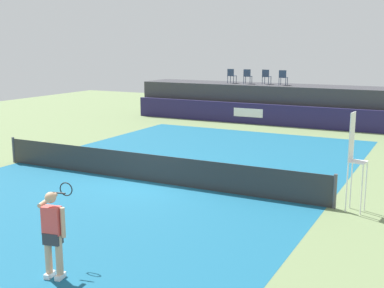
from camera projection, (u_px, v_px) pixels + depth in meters
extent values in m
plane|color=#6B7F51|center=(189.00, 163.00, 19.47)|extent=(48.00, 48.00, 0.00)
cube|color=#16597A|center=(148.00, 181.00, 16.86)|extent=(12.00, 22.00, 0.00)
cube|color=#231E4C|center=(274.00, 115.00, 28.51)|extent=(18.00, 0.20, 1.20)
cube|color=white|center=(248.00, 113.00, 29.09)|extent=(1.80, 0.02, 0.50)
cube|color=#38383D|center=(283.00, 103.00, 29.99)|extent=(18.00, 2.80, 2.20)
cylinder|color=#2D3D56|center=(236.00, 79.00, 31.22)|extent=(0.04, 0.04, 0.44)
cylinder|color=#2D3D56|center=(230.00, 79.00, 31.42)|extent=(0.04, 0.04, 0.44)
cylinder|color=#2D3D56|center=(233.00, 80.00, 30.88)|extent=(0.04, 0.04, 0.44)
cylinder|color=#2D3D56|center=(228.00, 80.00, 31.08)|extent=(0.04, 0.04, 0.44)
cube|color=#2D3D56|center=(232.00, 76.00, 31.11)|extent=(0.46, 0.46, 0.03)
cube|color=#2D3D56|center=(231.00, 72.00, 30.89)|extent=(0.44, 0.05, 0.42)
cylinder|color=#2D3D56|center=(252.00, 80.00, 30.76)|extent=(0.04, 0.04, 0.44)
cylinder|color=#2D3D56|center=(246.00, 80.00, 30.91)|extent=(0.04, 0.04, 0.44)
cylinder|color=#2D3D56|center=(250.00, 80.00, 30.40)|extent=(0.04, 0.04, 0.44)
cylinder|color=#2D3D56|center=(244.00, 80.00, 30.55)|extent=(0.04, 0.04, 0.44)
cube|color=#2D3D56|center=(248.00, 76.00, 30.61)|extent=(0.48, 0.48, 0.03)
cube|color=#2D3D56|center=(247.00, 73.00, 30.38)|extent=(0.44, 0.06, 0.42)
cylinder|color=#2D3D56|center=(271.00, 80.00, 30.38)|extent=(0.04, 0.04, 0.44)
cylinder|color=#2D3D56|center=(265.00, 80.00, 30.58)|extent=(0.04, 0.04, 0.44)
cylinder|color=#2D3D56|center=(269.00, 81.00, 30.04)|extent=(0.04, 0.04, 0.44)
cylinder|color=#2D3D56|center=(262.00, 81.00, 30.23)|extent=(0.04, 0.04, 0.44)
cube|color=#2D3D56|center=(267.00, 77.00, 30.26)|extent=(0.46, 0.46, 0.03)
cube|color=#2D3D56|center=(266.00, 73.00, 30.04)|extent=(0.44, 0.04, 0.42)
cylinder|color=#2D3D56|center=(287.00, 81.00, 29.64)|extent=(0.04, 0.04, 0.44)
cylinder|color=#2D3D56|center=(281.00, 81.00, 29.81)|extent=(0.04, 0.04, 0.44)
cylinder|color=#2D3D56|center=(286.00, 82.00, 29.28)|extent=(0.04, 0.04, 0.44)
cylinder|color=#2D3D56|center=(279.00, 82.00, 29.45)|extent=(0.04, 0.04, 0.44)
cube|color=#2D3D56|center=(283.00, 77.00, 29.50)|extent=(0.46, 0.46, 0.03)
cube|color=#2D3D56|center=(283.00, 74.00, 29.27)|extent=(0.44, 0.04, 0.42)
cylinder|color=white|center=(362.00, 190.00, 13.41)|extent=(0.04, 0.04, 1.40)
cylinder|color=white|center=(366.00, 187.00, 13.74)|extent=(0.04, 0.04, 1.40)
cylinder|color=white|center=(347.00, 188.00, 13.63)|extent=(0.04, 0.04, 1.40)
cylinder|color=white|center=(351.00, 184.00, 13.96)|extent=(0.04, 0.04, 1.40)
cube|color=white|center=(358.00, 162.00, 13.54)|extent=(0.49, 0.49, 0.03)
cube|color=white|center=(352.00, 136.00, 13.52)|extent=(0.07, 0.44, 1.33)
cube|color=#2D2D2D|center=(148.00, 168.00, 16.76)|extent=(12.40, 0.02, 0.95)
cylinder|color=#4C4C51|center=(14.00, 150.00, 19.54)|extent=(0.10, 0.10, 1.00)
cylinder|color=#4C4C51|center=(335.00, 191.00, 13.98)|extent=(0.10, 0.10, 1.00)
cube|color=white|center=(60.00, 276.00, 9.82)|extent=(0.17, 0.28, 0.10)
cylinder|color=tan|center=(59.00, 254.00, 9.73)|extent=(0.14, 0.14, 0.82)
cube|color=white|center=(50.00, 275.00, 9.89)|extent=(0.17, 0.28, 0.10)
cylinder|color=tan|center=(48.00, 253.00, 9.80)|extent=(0.14, 0.14, 0.82)
cube|color=#333338|center=(53.00, 238.00, 9.70)|extent=(0.38, 0.28, 0.24)
cube|color=#E54C47|center=(52.00, 220.00, 9.63)|extent=(0.39, 0.27, 0.56)
sphere|color=tan|center=(50.00, 198.00, 9.54)|extent=(0.22, 0.22, 0.22)
cylinder|color=tan|center=(63.00, 223.00, 9.57)|extent=(0.09, 0.09, 0.60)
cylinder|color=tan|center=(48.00, 200.00, 9.89)|extent=(0.20, 0.61, 0.14)
cylinder|color=black|center=(59.00, 193.00, 10.28)|extent=(0.30, 0.09, 0.03)
torus|color=black|center=(66.00, 189.00, 10.56)|extent=(0.30, 0.08, 0.30)
sphere|color=#D8EA33|center=(83.00, 163.00, 19.25)|extent=(0.07, 0.07, 0.07)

